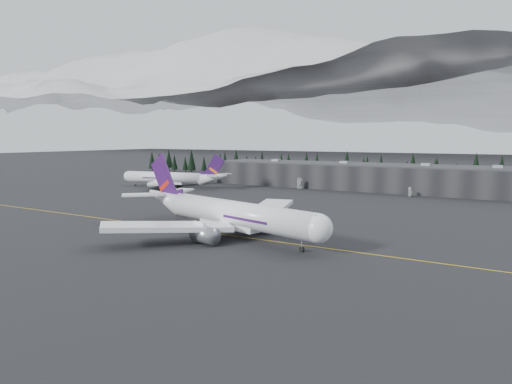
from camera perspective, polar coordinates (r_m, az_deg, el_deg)
The scene contains 9 objects.
ground at distance 125.45m, azimuth -4.73°, elevation -5.01°, with size 1400.00×1400.00×0.00m, color black.
taxiline at distance 123.87m, azimuth -5.28°, elevation -5.17°, with size 400.00×0.40×0.02m, color gold.
terminal at distance 236.56m, azimuth 13.24°, elevation 1.93°, with size 160.00×30.00×12.60m.
treeline at distance 271.84m, azimuth 15.65°, elevation 2.72°, with size 360.00×20.00×15.00m, color black.
mountain_ridge at distance 1102.17m, azimuth 27.39°, elevation 4.71°, with size 4400.00×900.00×420.00m, color white, non-canonical shape.
jet_main at distance 121.84m, azimuth -4.16°, elevation -2.54°, with size 69.93×63.75×20.95m.
jet_parked at distance 238.40m, azimuth -10.33°, elevation 1.73°, with size 60.10×55.01×17.81m.
gse_vehicle_a at distance 229.46m, azimuth 5.48°, elevation 0.55°, with size 2.61×5.65×1.57m, color silver.
gse_vehicle_b at distance 210.10m, azimuth 18.73°, elevation -0.37°, with size 1.73×4.31×1.47m, color silver.
Camera 1 is at (71.95, -99.52, 25.64)m, focal length 32.00 mm.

